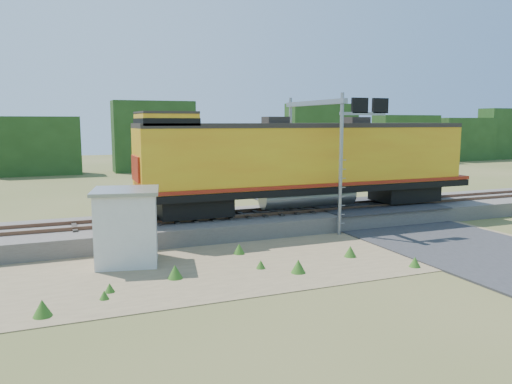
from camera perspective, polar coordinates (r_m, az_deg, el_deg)
name	(u,v)px	position (r m, az deg, el deg)	size (l,w,h in m)	color
ground	(314,257)	(20.81, 6.61, -7.44)	(140.00, 140.00, 0.00)	#475123
ballast	(258,221)	(25.99, 0.26, -3.35)	(70.00, 5.00, 0.80)	slate
rails	(258,212)	(25.90, 0.26, -2.31)	(70.00, 1.54, 0.16)	brown
dirt_shoulder	(264,259)	(20.40, 0.95, -7.66)	(26.00, 8.00, 0.03)	#8C7754
road	(436,237)	(25.37, 19.85, -4.84)	(7.00, 66.00, 0.86)	#38383A
tree_line_north	(148,144)	(56.46, -12.25, 5.36)	(130.00, 3.00, 6.50)	#1F3C16
weed_clumps	(233,266)	(19.52, -2.69, -8.44)	(15.00, 6.20, 0.56)	#33681D
locomotive	(304,161)	(26.67, 5.50, 3.52)	(19.57, 2.98, 5.05)	black
shed	(127,226)	(20.14, -14.54, -3.79)	(2.94, 2.94, 2.95)	silver
signal_gantry	(326,128)	(26.45, 7.95, 7.22)	(2.74, 6.20, 6.91)	gray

